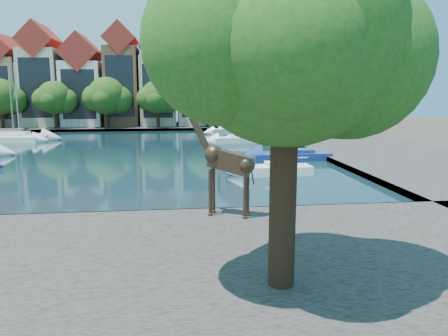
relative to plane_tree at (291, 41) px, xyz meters
name	(u,v)px	position (x,y,z in m)	size (l,w,h in m)	color
ground	(86,222)	(-7.62, 9.01, -7.67)	(160.00, 160.00, 0.00)	#38332B
water_basin	(131,153)	(-7.62, 33.01, -7.63)	(38.00, 50.00, 0.08)	black
near_quay	(45,276)	(-7.62, 2.01, -7.42)	(50.00, 14.00, 0.50)	#4A4440
far_quay	(148,126)	(-7.62, 65.01, -7.42)	(60.00, 16.00, 0.50)	#4A4440
right_quay	(363,147)	(17.38, 33.01, -7.42)	(14.00, 52.00, 0.50)	#4A4440
plane_tree	(291,41)	(0.00, 0.00, 0.00)	(8.32, 6.40, 10.62)	#332114
townhouse_west_end	(6,84)	(-30.62, 64.99, -0.31)	(5.44, 9.18, 14.93)	#956A51
townhouse_west_mid	(43,79)	(-24.62, 64.99, 0.56)	(5.94, 9.18, 16.79)	beige
townhouse_west_inner	(84,85)	(-18.12, 64.99, -0.32)	(6.43, 9.18, 15.15)	silver
townhouse_center	(123,79)	(-11.62, 64.99, 0.69)	(5.44, 9.18, 16.93)	brown
townhouse_east_inner	(158,82)	(-5.62, 64.99, 0.06)	(5.94, 9.18, 15.79)	tan
townhouse_east_mid	(196,80)	(0.88, 64.99, 0.43)	(6.43, 9.18, 16.65)	beige
townhouse_east_end	(233,86)	(7.38, 64.99, -0.56)	(5.44, 9.18, 14.43)	brown
far_tree_far_west	(1,98)	(-29.51, 59.50, -2.49)	(7.28, 5.60, 7.68)	#332114
far_tree_west	(55,99)	(-21.52, 59.50, -2.60)	(6.76, 5.20, 7.36)	#332114
far_tree_mid_west	(107,97)	(-13.51, 59.50, -2.38)	(7.80, 6.00, 8.00)	#332114
far_tree_mid_east	(158,98)	(-5.52, 59.50, -2.54)	(7.02, 5.40, 7.52)	#332114
far_tree_east	(208,97)	(2.49, 59.50, -2.43)	(7.54, 5.80, 7.84)	#332114
far_tree_far_east	(256,98)	(10.48, 59.50, -2.60)	(6.76, 5.20, 7.36)	#332114
giraffe_statue	(224,161)	(-0.97, 7.63, -4.55)	(3.55, 1.90, 5.34)	#37271B
sailboat_left_d	(14,138)	(-22.62, 43.58, -7.04)	(5.97, 2.46, 9.12)	white
sailboat_left_e	(20,136)	(-22.62, 45.55, -6.99)	(7.33, 2.74, 9.69)	silver
sailboat_right_a	(276,167)	(4.38, 19.39, -7.04)	(5.27, 1.88, 10.46)	white
sailboat_right_b	(291,154)	(7.38, 26.21, -7.08)	(7.12, 2.71, 9.52)	navy
sailboat_right_c	(236,138)	(4.38, 40.17, -7.07)	(6.21, 3.14, 8.97)	white
sailboat_right_d	(225,130)	(4.38, 51.94, -7.02)	(5.27, 3.54, 9.21)	silver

